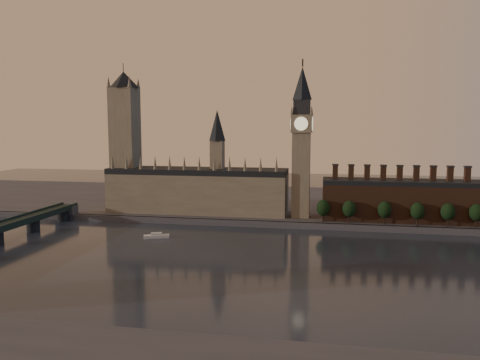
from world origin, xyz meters
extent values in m
plane|color=black|center=(0.00, 0.00, 0.00)|extent=(900.00, 900.00, 0.00)
cube|color=#4B4B50|center=(0.00, 90.00, 2.00)|extent=(900.00, 4.00, 4.00)
cube|color=#4B4B50|center=(0.00, 180.00, 2.00)|extent=(900.00, 180.00, 4.00)
cube|color=#80745B|center=(-65.00, 115.00, 18.00)|extent=(130.00, 30.00, 28.00)
cube|color=black|center=(-65.00, 115.00, 34.00)|extent=(130.00, 30.00, 4.00)
cube|color=#80745B|center=(-50.00, 115.00, 44.00)|extent=(9.00, 9.00, 24.00)
cone|color=black|center=(-50.00, 115.00, 67.00)|extent=(12.00, 12.00, 22.00)
cone|color=#80745B|center=(-124.00, 101.00, 41.00)|extent=(2.60, 2.60, 10.00)
cone|color=#80745B|center=(-113.27, 101.00, 41.00)|extent=(2.60, 2.60, 10.00)
cone|color=#80745B|center=(-102.55, 101.00, 41.00)|extent=(2.60, 2.60, 10.00)
cone|color=#80745B|center=(-91.82, 101.00, 41.00)|extent=(2.60, 2.60, 10.00)
cone|color=#80745B|center=(-81.09, 101.00, 41.00)|extent=(2.60, 2.60, 10.00)
cone|color=#80745B|center=(-70.36, 101.00, 41.00)|extent=(2.60, 2.60, 10.00)
cone|color=#80745B|center=(-59.64, 101.00, 41.00)|extent=(2.60, 2.60, 10.00)
cone|color=#80745B|center=(-48.91, 101.00, 41.00)|extent=(2.60, 2.60, 10.00)
cone|color=#80745B|center=(-38.18, 101.00, 41.00)|extent=(2.60, 2.60, 10.00)
cone|color=#80745B|center=(-27.45, 101.00, 41.00)|extent=(2.60, 2.60, 10.00)
cone|color=#80745B|center=(-16.73, 101.00, 41.00)|extent=(2.60, 2.60, 10.00)
cone|color=#80745B|center=(-6.00, 101.00, 41.00)|extent=(2.60, 2.60, 10.00)
cube|color=#80745B|center=(-120.00, 115.00, 49.00)|extent=(18.00, 18.00, 90.00)
cone|color=black|center=(-120.00, 115.00, 100.00)|extent=(24.00, 24.00, 12.00)
cylinder|color=#232326|center=(-120.00, 115.00, 106.00)|extent=(0.50, 0.50, 12.00)
cone|color=#80745B|center=(-128.00, 107.00, 98.00)|extent=(3.00, 3.00, 8.00)
cone|color=#80745B|center=(-112.00, 107.00, 98.00)|extent=(3.00, 3.00, 8.00)
cone|color=#80745B|center=(-128.00, 123.00, 98.00)|extent=(3.00, 3.00, 8.00)
cone|color=#80745B|center=(-112.00, 123.00, 98.00)|extent=(3.00, 3.00, 8.00)
cube|color=#80745B|center=(10.00, 110.00, 33.00)|extent=(12.00, 12.00, 58.00)
cube|color=#80745B|center=(10.00, 110.00, 68.00)|extent=(14.00, 14.00, 12.00)
cube|color=#232326|center=(10.00, 110.00, 79.00)|extent=(11.00, 11.00, 10.00)
cone|color=black|center=(10.00, 110.00, 95.00)|extent=(13.00, 13.00, 22.00)
cylinder|color=#232326|center=(10.00, 110.00, 108.50)|extent=(1.00, 1.00, 5.00)
cylinder|color=beige|center=(10.00, 102.80, 68.00)|extent=(9.00, 0.50, 9.00)
cylinder|color=beige|center=(10.00, 117.20, 68.00)|extent=(9.00, 0.50, 9.00)
cylinder|color=beige|center=(2.80, 110.00, 68.00)|extent=(0.50, 9.00, 9.00)
cylinder|color=beige|center=(17.20, 110.00, 68.00)|extent=(0.50, 9.00, 9.00)
cone|color=#80745B|center=(3.50, 103.50, 77.00)|extent=(2.00, 2.00, 6.00)
cone|color=#80745B|center=(16.50, 103.50, 77.00)|extent=(2.00, 2.00, 6.00)
cone|color=#80745B|center=(3.50, 116.50, 77.00)|extent=(2.00, 2.00, 6.00)
cone|color=#80745B|center=(16.50, 116.50, 77.00)|extent=(2.00, 2.00, 6.00)
cube|color=#4C2C1D|center=(80.00, 110.00, 16.00)|extent=(110.00, 25.00, 24.00)
cube|color=black|center=(80.00, 110.00, 29.50)|extent=(110.00, 25.00, 3.00)
cube|color=#4C2C1D|center=(33.00, 110.00, 35.50)|extent=(3.50, 3.50, 9.00)
cube|color=#232326|center=(33.00, 110.00, 40.50)|extent=(4.20, 4.20, 1.00)
cube|color=#4C2C1D|center=(43.44, 110.00, 35.50)|extent=(3.50, 3.50, 9.00)
cube|color=#232326|center=(43.44, 110.00, 40.50)|extent=(4.20, 4.20, 1.00)
cube|color=#4C2C1D|center=(53.89, 110.00, 35.50)|extent=(3.50, 3.50, 9.00)
cube|color=#232326|center=(53.89, 110.00, 40.50)|extent=(4.20, 4.20, 1.00)
cube|color=#4C2C1D|center=(64.33, 110.00, 35.50)|extent=(3.50, 3.50, 9.00)
cube|color=#232326|center=(64.33, 110.00, 40.50)|extent=(4.20, 4.20, 1.00)
cube|color=#4C2C1D|center=(74.78, 110.00, 35.50)|extent=(3.50, 3.50, 9.00)
cube|color=#232326|center=(74.78, 110.00, 40.50)|extent=(4.20, 4.20, 1.00)
cube|color=#4C2C1D|center=(85.22, 110.00, 35.50)|extent=(3.50, 3.50, 9.00)
cube|color=#232326|center=(85.22, 110.00, 40.50)|extent=(4.20, 4.20, 1.00)
cube|color=#4C2C1D|center=(95.67, 110.00, 35.50)|extent=(3.50, 3.50, 9.00)
cube|color=#232326|center=(95.67, 110.00, 40.50)|extent=(4.20, 4.20, 1.00)
cube|color=#4C2C1D|center=(106.11, 110.00, 35.50)|extent=(3.50, 3.50, 9.00)
cube|color=#232326|center=(106.11, 110.00, 40.50)|extent=(4.20, 4.20, 1.00)
cube|color=#4C2C1D|center=(116.56, 110.00, 35.50)|extent=(3.50, 3.50, 9.00)
cube|color=#232326|center=(116.56, 110.00, 40.50)|extent=(4.20, 4.20, 1.00)
cylinder|color=black|center=(25.46, 94.28, 7.00)|extent=(0.80, 0.80, 6.00)
ellipsoid|color=black|center=(25.46, 94.28, 13.50)|extent=(8.60, 8.60, 10.75)
cylinder|color=black|center=(42.07, 93.74, 7.00)|extent=(0.80, 0.80, 6.00)
ellipsoid|color=black|center=(42.07, 93.74, 13.50)|extent=(8.60, 8.60, 10.75)
cylinder|color=black|center=(64.13, 94.88, 7.00)|extent=(0.80, 0.80, 6.00)
ellipsoid|color=black|center=(64.13, 94.88, 13.50)|extent=(8.60, 8.60, 10.75)
cylinder|color=black|center=(83.97, 93.86, 7.00)|extent=(0.80, 0.80, 6.00)
ellipsoid|color=black|center=(83.97, 93.86, 13.50)|extent=(8.60, 8.60, 10.75)
cylinder|color=black|center=(102.00, 94.22, 7.00)|extent=(0.80, 0.80, 6.00)
ellipsoid|color=black|center=(102.00, 94.22, 13.50)|extent=(8.60, 8.60, 10.75)
cylinder|color=black|center=(118.67, 94.49, 7.00)|extent=(0.80, 0.80, 6.00)
ellipsoid|color=black|center=(118.67, 94.49, 13.50)|extent=(8.60, 8.60, 10.75)
cube|color=#4B4B50|center=(-155.00, 90.00, 7.00)|extent=(14.00, 8.00, 6.00)
cylinder|color=#232326|center=(-155.00, 51.00, 3.88)|extent=(8.00, 8.00, 7.75)
cylinder|color=#232326|center=(-155.00, 85.00, 3.88)|extent=(8.00, 8.00, 7.75)
cube|color=silver|center=(-72.22, 49.13, 0.87)|extent=(15.71, 9.31, 1.73)
cube|color=silver|center=(-72.22, 49.13, 2.38)|extent=(7.22, 5.29, 1.30)
camera|label=1|loc=(26.49, -211.02, 66.45)|focal=35.00mm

